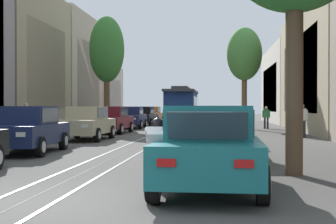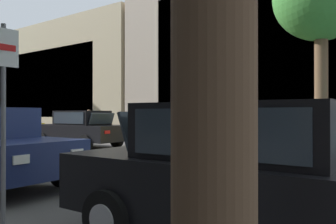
% 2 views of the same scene
% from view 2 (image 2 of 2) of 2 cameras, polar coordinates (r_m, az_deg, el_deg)
% --- Properties ---
extents(building_facade_right, '(5.91, 52.67, 10.12)m').
position_cam_2_polar(building_facade_right, '(29.32, -15.38, 5.27)').
color(building_facade_right, gray).
rests_on(building_facade_right, ground).
extents(parked_car_black_near_left, '(2.09, 4.40, 1.58)m').
position_cam_2_polar(parked_car_black_near_left, '(4.02, 13.36, -9.76)').
color(parked_car_black_near_left, black).
rests_on(parked_car_black_near_left, ground).
extents(parked_car_yellow_second_right, '(2.05, 4.38, 1.58)m').
position_cam_2_polar(parked_car_yellow_second_right, '(11.83, 4.15, -3.46)').
color(parked_car_yellow_second_right, gold).
rests_on(parked_car_yellow_second_right, ground).
extents(parked_car_black_mid_right, '(2.15, 4.42, 1.58)m').
position_cam_2_polar(parked_car_black_mid_right, '(15.80, -13.81, -2.64)').
color(parked_car_black_mid_right, black).
rests_on(parked_car_black_mid_right, ground).
extents(parked_car_yellow_fourth_right, '(2.12, 4.41, 1.58)m').
position_cam_2_polar(parked_car_yellow_fourth_right, '(20.58, -24.30, -2.07)').
color(parked_car_yellow_fourth_right, gold).
rests_on(parked_car_yellow_fourth_right, ground).
extents(pedestrian_on_left_pavement, '(0.55, 0.25, 1.70)m').
position_cam_2_polar(pedestrian_on_left_pavement, '(21.93, -12.55, -1.54)').
color(pedestrian_on_left_pavement, '#282D38').
rests_on(pedestrian_on_left_pavement, ground).
extents(street_sign_post, '(0.36, 0.07, 2.59)m').
position_cam_2_polar(street_sign_post, '(4.92, -24.76, 1.56)').
color(street_sign_post, slate).
rests_on(street_sign_post, ground).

